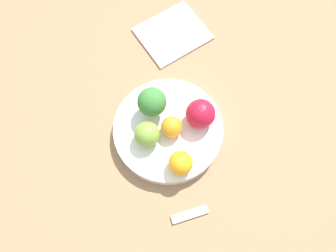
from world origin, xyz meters
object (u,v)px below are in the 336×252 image
(orange_front, at_px, (172,127))
(bowl, at_px, (168,130))
(orange_back, at_px, (181,163))
(apple_red, at_px, (147,134))
(napkin, at_px, (173,34))
(apple_green, at_px, (201,114))
(spoon, at_px, (190,214))
(broccoli, at_px, (152,102))

(orange_front, bearing_deg, bowl, 92.99)
(bowl, distance_m, orange_front, 0.04)
(bowl, bearing_deg, orange_back, -124.22)
(orange_front, bearing_deg, apple_red, 149.06)
(apple_red, height_order, orange_back, apple_red)
(bowl, relative_size, napkin, 1.22)
(bowl, distance_m, orange_back, 0.09)
(apple_green, xyz_separation_m, spoon, (-0.16, -0.10, -0.06))
(orange_front, distance_m, spoon, 0.18)
(apple_green, distance_m, orange_front, 0.06)
(apple_red, relative_size, orange_back, 1.08)
(broccoli, distance_m, apple_green, 0.10)
(orange_back, bearing_deg, apple_green, 16.81)
(bowl, distance_m, broccoli, 0.08)
(orange_front, height_order, spoon, orange_front)
(apple_green, bearing_deg, bowl, 144.98)
(apple_green, height_order, orange_front, apple_green)
(apple_red, distance_m, napkin, 0.29)
(apple_red, bearing_deg, broccoli, 30.48)
(orange_back, xyz_separation_m, napkin, (0.25, 0.22, -0.05))
(bowl, xyz_separation_m, apple_green, (0.06, -0.04, 0.05))
(apple_red, height_order, spoon, apple_red)
(orange_front, xyz_separation_m, orange_back, (-0.05, -0.06, 0.00))
(bowl, height_order, orange_back, orange_back)
(broccoli, xyz_separation_m, orange_front, (-0.01, -0.06, -0.02))
(bowl, distance_m, spoon, 0.18)
(orange_back, bearing_deg, broccoli, 64.31)
(broccoli, distance_m, orange_front, 0.06)
(orange_back, distance_m, napkin, 0.34)
(apple_red, xyz_separation_m, spoon, (-0.06, -0.16, -0.05))
(napkin, bearing_deg, orange_back, -138.55)
(bowl, xyz_separation_m, orange_back, (-0.05, -0.07, 0.04))
(apple_red, distance_m, apple_green, 0.11)
(spoon, bearing_deg, apple_green, 32.52)
(apple_green, height_order, napkin, apple_green)
(spoon, bearing_deg, bowl, 53.23)
(orange_front, xyz_separation_m, spoon, (-0.11, -0.13, -0.05))
(bowl, bearing_deg, apple_red, 158.65)
(broccoli, height_order, spoon, broccoli)
(napkin, bearing_deg, orange_front, -141.53)
(bowl, distance_m, apple_red, 0.06)
(napkin, bearing_deg, bowl, -143.29)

